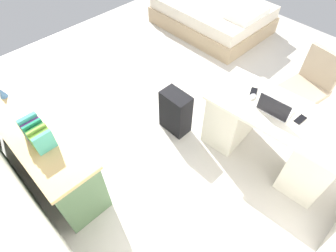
{
  "coord_description": "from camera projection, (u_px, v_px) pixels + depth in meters",
  "views": [
    {
      "loc": [
        -1.75,
        2.28,
        2.74
      ],
      "look_at": [
        -0.45,
        1.02,
        0.6
      ],
      "focal_mm": 29.57,
      "sensor_mm": 36.0,
      "label": 1
    }
  ],
  "objects": [
    {
      "name": "figurine_small",
      "position": [
        2.0,
        93.0,
        2.83
      ],
      "size": [
        0.08,
        0.08,
        0.11
      ],
      "primitive_type": "cone",
      "color": "#4C7FBF",
      "rests_on": "credenza"
    },
    {
      "name": "credenza",
      "position": [
        41.0,
        146.0,
        2.92
      ],
      "size": [
        1.8,
        0.48,
        0.74
      ],
      "color": "#4C6B47",
      "rests_on": "ground_plane"
    },
    {
      "name": "desk",
      "position": [
        271.0,
        135.0,
        3.0
      ],
      "size": [
        1.49,
        0.78,
        0.75
      ],
      "color": "silver",
      "rests_on": "ground_plane"
    },
    {
      "name": "laptop",
      "position": [
        275.0,
        108.0,
        2.69
      ],
      "size": [
        0.33,
        0.25,
        0.21
      ],
      "color": "#B7B7BC",
      "rests_on": "desk"
    },
    {
      "name": "cell_phone_by_mouse",
      "position": [
        254.0,
        92.0,
        2.9
      ],
      "size": [
        0.12,
        0.15,
        0.01
      ],
      "primitive_type": "cube",
      "rotation": [
        0.0,
        0.0,
        0.43
      ],
      "color": "black",
      "rests_on": "desk"
    },
    {
      "name": "suitcase_black",
      "position": [
        176.0,
        112.0,
        3.36
      ],
      "size": [
        0.36,
        0.22,
        0.57
      ],
      "primitive_type": "cube",
      "rotation": [
        0.0,
        0.0,
        0.01
      ],
      "color": "black",
      "rests_on": "ground_plane"
    },
    {
      "name": "book_row",
      "position": [
        36.0,
        133.0,
        2.43
      ],
      "size": [
        0.32,
        0.17,
        0.24
      ],
      "color": "#4BB09D",
      "rests_on": "credenza"
    },
    {
      "name": "computer_mouse",
      "position": [
        252.0,
        97.0,
        2.84
      ],
      "size": [
        0.07,
        0.1,
        0.03
      ],
      "primitive_type": "ellipsoid",
      "rotation": [
        0.0,
        0.0,
        0.08
      ],
      "color": "white",
      "rests_on": "desk"
    },
    {
      "name": "bed",
      "position": [
        213.0,
        15.0,
        4.98
      ],
      "size": [
        1.9,
        1.4,
        0.58
      ],
      "color": "tan",
      "rests_on": "ground_plane"
    },
    {
      "name": "cell_phone_near_laptop",
      "position": [
        300.0,
        119.0,
        2.65
      ],
      "size": [
        0.08,
        0.14,
        0.01
      ],
      "primitive_type": "cube",
      "rotation": [
        0.0,
        0.0,
        -0.07
      ],
      "color": "black",
      "rests_on": "desk"
    },
    {
      "name": "office_chair",
      "position": [
        305.0,
        92.0,
        3.4
      ],
      "size": [
        0.53,
        0.53,
        0.94
      ],
      "color": "black",
      "rests_on": "ground_plane"
    },
    {
      "name": "ground_plane",
      "position": [
        198.0,
        98.0,
        3.93
      ],
      "size": [
        5.87,
        5.87,
        0.0
      ],
      "primitive_type": "plane",
      "color": "beige"
    }
  ]
}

